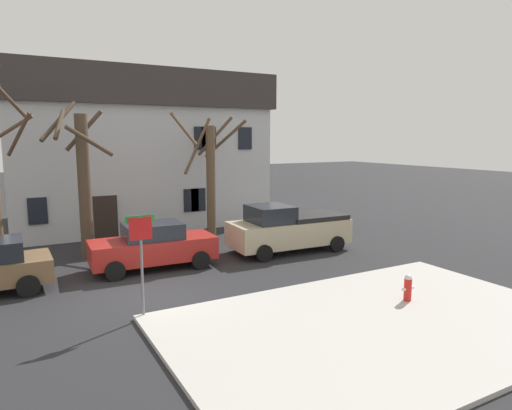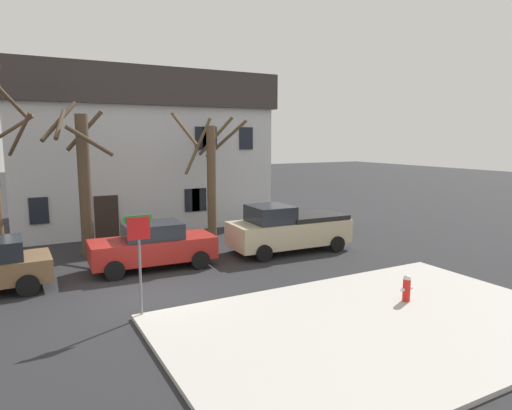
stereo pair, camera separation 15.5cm
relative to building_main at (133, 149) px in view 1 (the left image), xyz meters
name	(u,v)px [view 1 (the left image)]	position (x,y,z in m)	size (l,w,h in m)	color
ground_plane	(151,295)	(-2.81, -13.14, -4.20)	(120.00, 120.00, 0.00)	#262628
sidewalk_slab	(379,324)	(1.70, -18.26, -4.14)	(10.93, 6.93, 0.12)	#B7B5AD
building_main	(133,149)	(0.00, 0.00, 0.00)	(13.73, 9.30, 8.27)	silver
tree_bare_mid	(83,178)	(-3.87, -7.49, -0.97)	(2.60, 2.64, 6.33)	#4C3D2D
tree_bare_far	(210,173)	(1.99, -6.56, -1.06)	(3.28, 3.23, 6.03)	brown
car_red_sedan	(153,246)	(-1.91, -10.33, -3.34)	(4.59, 2.16, 1.72)	#AD231E
pickup_truck_beige	(288,229)	(3.88, -10.57, -3.22)	(5.22, 2.47, 2.03)	#C6B793
fire_hydrant	(408,287)	(3.52, -17.53, -3.68)	(0.42, 0.22, 0.78)	red
street_sign_pole	(141,247)	(-3.50, -14.86, -2.23)	(0.76, 0.07, 2.81)	slate
bicycle_leaning	(4,262)	(-6.81, -8.14, -3.84)	(1.68, 0.58, 1.03)	black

